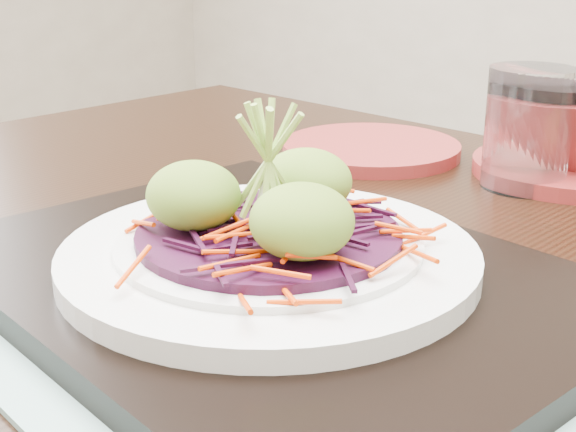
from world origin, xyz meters
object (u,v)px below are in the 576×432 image
Objects in this scene: dining_table at (351,392)px; terracotta_bowl_set at (575,140)px; terracotta_side_plate at (371,149)px; water_glass at (528,128)px; serving_tray at (269,280)px; white_plate at (269,254)px.

dining_table is 6.22× the size of terracotta_bowl_set.
terracotta_side_plate is at bearing 126.65° from dining_table.
dining_table is 12.08× the size of water_glass.
water_glass reaches higher than terracotta_side_plate.
terracotta_bowl_set is (0.19, 0.04, 0.03)m from terracotta_side_plate.
dining_table is 7.10× the size of terracotta_side_plate.
white_plate is (0.00, 0.00, 0.02)m from serving_tray.
terracotta_side_plate is at bearing 174.03° from water_glass.
white_plate is 1.23× the size of terracotta_bowl_set.
serving_tray is at bearing 180.00° from white_plate.
terracotta_side_plate is (-0.14, 0.26, 0.10)m from dining_table.
terracotta_side_plate is 1.70× the size of water_glass.
dining_table is 0.15m from white_plate.
terracotta_side_plate is at bearing 122.40° from serving_tray.
white_plate is (-0.02, -0.07, 0.13)m from dining_table.
water_glass is (0.03, 0.24, 0.15)m from dining_table.
white_plate reaches higher than terracotta_side_plate.
white_plate is at bearing -98.45° from water_glass.
terracotta_bowl_set is at bearing 79.06° from white_plate.
water_glass reaches higher than serving_tray.
dining_table is 0.31m from terracotta_side_plate.
terracotta_bowl_set is (0.07, 0.38, 0.02)m from serving_tray.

